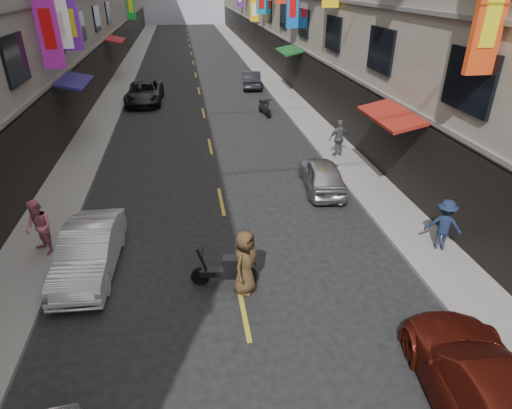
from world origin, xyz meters
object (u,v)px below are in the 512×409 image
object	(u,v)px
car_right_near	(488,393)
pedestrian_rnear	(444,225)
pedestrian_lfar	(39,228)
pedestrian_rfar	(339,138)
car_right_far	(251,79)
scooter_crossing	(225,270)
car_left_mid	(89,251)
car_left_far	(144,93)
scooter_far_right	(264,108)
car_right_mid	(322,174)
pedestrian_crossing	(245,262)

from	to	relation	value
car_right_near	pedestrian_rnear	xyz separation A→B (m)	(2.24, 5.33, 0.24)
pedestrian_lfar	pedestrian_rfar	distance (m)	12.78
pedestrian_rfar	car_right_far	bearing A→B (deg)	-92.04
car_right_near	pedestrian_rnear	size ratio (longest dim) A/B	2.95
scooter_crossing	car_right_near	bearing A→B (deg)	-129.95
car_left_mid	car_left_far	distance (m)	18.72
car_right_far	pedestrian_lfar	xyz separation A→B (m)	(-9.51, -21.04, 0.36)
pedestrian_rnear	pedestrian_rfar	distance (m)	7.82
scooter_far_right	pedestrian_rfar	bearing A→B (deg)	95.72
scooter_far_right	pedestrian_lfar	distance (m)	16.44
car_left_far	pedestrian_rnear	bearing A→B (deg)	-60.79
scooter_far_right	car_right_mid	world-z (taller)	car_right_mid
pedestrian_rnear	scooter_far_right	bearing A→B (deg)	-51.38
car_left_mid	car_right_far	xyz separation A→B (m)	(8.00, 22.03, -0.04)
scooter_crossing	car_right_mid	distance (m)	6.85
scooter_far_right	car_right_mid	xyz separation A→B (m)	(0.36, -10.53, 0.17)
pedestrian_lfar	pedestrian_rnear	bearing A→B (deg)	39.29
scooter_far_right	pedestrian_lfar	world-z (taller)	pedestrian_lfar
scooter_far_right	car_right_near	size ratio (longest dim) A/B	0.38
scooter_far_right	car_left_mid	xyz separation A→B (m)	(-7.64, -14.63, 0.21)
scooter_crossing	car_right_far	distance (m)	23.64
car_right_mid	scooter_crossing	bearing A→B (deg)	56.92
scooter_far_right	car_right_near	distance (m)	20.67
car_right_mid	pedestrian_rfar	bearing A→B (deg)	-113.55
scooter_far_right	pedestrian_crossing	bearing A→B (deg)	68.27
car_right_mid	car_left_mid	bearing A→B (deg)	33.18
car_left_mid	car_left_far	size ratio (longest dim) A/B	0.82
car_left_mid	pedestrian_lfar	size ratio (longest dim) A/B	2.32
pedestrian_lfar	pedestrian_rnear	xyz separation A→B (m)	(11.75, -1.68, -0.05)
car_left_mid	car_right_far	world-z (taller)	car_left_mid
car_right_near	pedestrian_crossing	xyz separation A→B (m)	(-3.83, 4.44, 0.22)
car_left_mid	car_right_far	size ratio (longest dim) A/B	1.06
pedestrian_rnear	pedestrian_crossing	world-z (taller)	pedestrian_crossing
car_left_mid	pedestrian_crossing	distance (m)	4.47
car_right_near	pedestrian_rfar	distance (m)	13.25
car_right_mid	pedestrian_crossing	bearing A→B (deg)	62.09
car_right_near	pedestrian_crossing	world-z (taller)	pedestrian_crossing
scooter_far_right	car_left_far	distance (m)	8.38
car_left_mid	car_right_mid	distance (m)	8.99
car_right_mid	car_right_near	bearing A→B (deg)	96.05
scooter_crossing	pedestrian_lfar	size ratio (longest dim) A/B	1.05
car_left_mid	scooter_far_right	bearing A→B (deg)	65.26
car_left_mid	pedestrian_lfar	xyz separation A→B (m)	(-1.51, 0.99, 0.32)
scooter_far_right	car_right_far	bearing A→B (deg)	-102.39
car_right_mid	pedestrian_rnear	world-z (taller)	pedestrian_rnear
pedestrian_rnear	car_left_mid	bearing A→B (deg)	25.11
car_left_far	car_right_near	distance (m)	25.91
car_left_far	pedestrian_rnear	size ratio (longest dim) A/B	3.01
scooter_far_right	car_left_far	bearing A→B (deg)	-38.78
car_left_far	pedestrian_rfar	distance (m)	14.93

